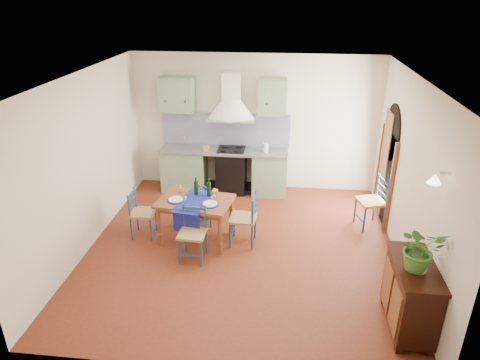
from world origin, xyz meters
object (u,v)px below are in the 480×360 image
chair_near (193,233)px  potted_plant (420,249)px  dining_table (195,205)px  sideboard (410,294)px

chair_near → potted_plant: 3.31m
dining_table → chair_near: size_ratio=1.48×
chair_near → sideboard: 3.21m
chair_near → sideboard: size_ratio=0.83×
sideboard → potted_plant: bearing=-107.4°
sideboard → potted_plant: (-0.02, -0.07, 0.70)m
chair_near → dining_table: bearing=96.8°
potted_plant → chair_near: bearing=157.0°
chair_near → potted_plant: size_ratio=1.57×
potted_plant → sideboard: bearing=72.6°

